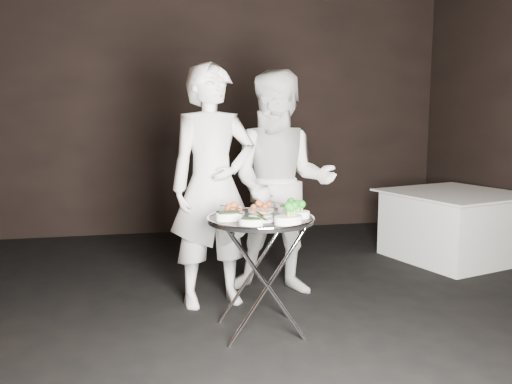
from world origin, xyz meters
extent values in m
cube|color=black|center=(0.00, 0.00, -0.03)|extent=(6.00, 7.00, 0.05)
cube|color=black|center=(0.00, 3.52, 1.50)|extent=(6.00, 0.05, 3.00)
cylinder|color=silver|center=(-0.11, -0.04, 0.38)|extent=(0.53, 0.02, 0.78)
cylinder|color=silver|center=(-0.11, -0.04, 0.38)|extent=(0.53, 0.02, 0.78)
cylinder|color=silver|center=(-0.11, 0.37, 0.38)|extent=(0.53, 0.02, 0.78)
cylinder|color=silver|center=(-0.11, 0.37, 0.38)|extent=(0.53, 0.02, 0.78)
cylinder|color=silver|center=(-0.34, 0.17, 0.75)|extent=(0.02, 0.45, 0.02)
cylinder|color=silver|center=(0.11, 0.17, 0.75)|extent=(0.02, 0.45, 0.02)
cylinder|color=black|center=(-0.11, 0.17, 0.78)|extent=(0.71, 0.71, 0.03)
torus|color=silver|center=(-0.11, 0.17, 0.80)|extent=(0.72, 0.72, 0.02)
cylinder|color=beige|center=(-0.28, 0.33, 0.81)|extent=(0.18, 0.18, 0.02)
cylinder|color=beige|center=(-0.06, 0.38, 0.81)|extent=(0.18, 0.18, 0.02)
cylinder|color=white|center=(0.10, 0.30, 0.82)|extent=(0.12, 0.12, 0.05)
cylinder|color=silver|center=(-0.29, 0.33, 0.85)|extent=(0.12, 0.17, 0.01)
cylinder|color=silver|center=(-0.06, 0.38, 0.85)|extent=(0.08, 0.19, 0.01)
cylinder|color=silver|center=(0.12, 0.30, 0.85)|extent=(0.05, 0.20, 0.01)
cylinder|color=silver|center=(-0.33, 0.12, 0.85)|extent=(0.16, 0.13, 0.01)
cylinder|color=silver|center=(0.11, 0.12, 0.85)|extent=(0.13, 0.16, 0.01)
cylinder|color=silver|center=(-0.11, 0.18, 0.85)|extent=(0.07, 0.19, 0.01)
imported|color=silver|center=(-0.35, 0.80, 0.94)|extent=(0.75, 0.56, 1.87)
imported|color=silver|center=(0.24, 0.94, 0.92)|extent=(1.07, 0.95, 1.84)
cube|color=white|center=(2.25, 1.59, 0.34)|extent=(1.08, 1.08, 0.68)
cube|color=white|center=(2.25, 1.59, 0.69)|extent=(1.22, 1.22, 0.02)
camera|label=1|loc=(-0.90, -3.31, 1.49)|focal=38.00mm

